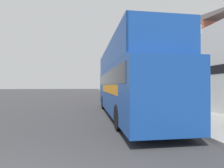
# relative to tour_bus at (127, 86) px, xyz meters

# --- Properties ---
(ground_plane) EXTENTS (144.00, 144.00, 0.00)m
(ground_plane) POSITION_rel_tour_bus_xyz_m (-4.28, 13.59, -1.80)
(ground_plane) COLOR #333335
(sidewalk) EXTENTS (3.84, 108.00, 0.14)m
(sidewalk) POSITION_rel_tour_bus_xyz_m (3.54, 10.59, -1.73)
(sidewalk) COLOR gray
(sidewalk) RESTS_ON ground_plane
(brick_terrace_rear) EXTENTS (6.00, 25.98, 10.50)m
(brick_terrace_rear) POSITION_rel_tour_bus_xyz_m (8.46, 16.16, 3.45)
(brick_terrace_rear) COLOR brown
(brick_terrace_rear) RESTS_ON ground_plane
(tour_bus) EXTENTS (2.59, 11.02, 4.09)m
(tour_bus) POSITION_rel_tour_bus_xyz_m (0.00, 0.00, 0.00)
(tour_bus) COLOR #19479E
(tour_bus) RESTS_ON ground_plane
(parked_car_ahead_of_bus) EXTENTS (1.82, 4.12, 1.43)m
(parked_car_ahead_of_bus) POSITION_rel_tour_bus_xyz_m (0.50, 8.41, -1.13)
(parked_car_ahead_of_bus) COLOR navy
(parked_car_ahead_of_bus) RESTS_ON ground_plane
(pedestrian_third) EXTENTS (0.41, 0.23, 1.57)m
(pedestrian_third) POSITION_rel_tour_bus_xyz_m (2.74, -1.94, -0.71)
(pedestrian_third) COLOR #232328
(pedestrian_third) RESTS_ON sidewalk
(lamp_post_nearest) EXTENTS (0.35, 0.35, 4.43)m
(lamp_post_nearest) POSITION_rel_tour_bus_xyz_m (2.15, -3.70, 1.41)
(lamp_post_nearest) COLOR black
(lamp_post_nearest) RESTS_ON sidewalk
(lamp_post_second) EXTENTS (0.35, 0.35, 4.59)m
(lamp_post_second) POSITION_rel_tour_bus_xyz_m (2.11, 4.37, 1.52)
(lamp_post_second) COLOR black
(lamp_post_second) RESTS_ON sidewalk
(lamp_post_third) EXTENTS (0.35, 0.35, 4.97)m
(lamp_post_third) POSITION_rel_tour_bus_xyz_m (2.28, 12.43, 1.75)
(lamp_post_third) COLOR black
(lamp_post_third) RESTS_ON sidewalk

